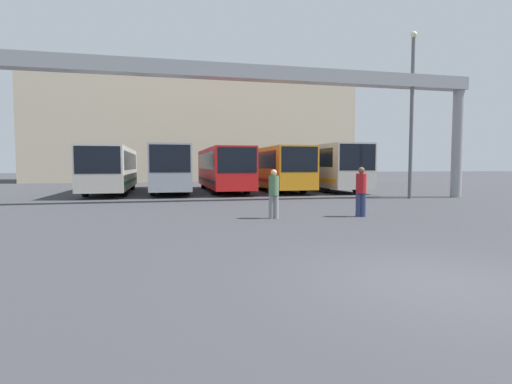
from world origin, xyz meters
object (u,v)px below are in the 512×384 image
at_px(bus_slot_2, 223,167).
at_px(pedestrian_mid_right, 361,190).
at_px(bus_slot_0, 112,167).
at_px(bus_slot_1, 169,166).
at_px(lamp_post, 412,109).
at_px(bus_slot_4, 324,165).
at_px(pedestrian_near_left, 274,193).
at_px(bus_slot_3, 275,166).

distance_m(bus_slot_2, pedestrian_mid_right, 15.30).
height_order(bus_slot_0, pedestrian_mid_right, bus_slot_0).
height_order(bus_slot_1, lamp_post, lamp_post).
distance_m(bus_slot_2, bus_slot_4, 7.50).
xyz_separation_m(bus_slot_2, pedestrian_near_left, (-0.42, -14.79, -0.82)).
bearing_deg(bus_slot_3, bus_slot_1, 173.46).
relative_size(bus_slot_0, bus_slot_1, 0.95).
xyz_separation_m(pedestrian_near_left, pedestrian_mid_right, (3.18, -0.24, 0.04)).
bearing_deg(bus_slot_2, pedestrian_mid_right, -79.58).
bearing_deg(bus_slot_1, lamp_post, -34.87).
relative_size(bus_slot_3, lamp_post, 1.18).
bearing_deg(bus_slot_2, lamp_post, -42.65).
xyz_separation_m(bus_slot_3, pedestrian_near_left, (-4.17, -14.47, -0.86)).
xyz_separation_m(bus_slot_0, bus_slot_3, (11.24, -0.53, 0.05)).
bearing_deg(bus_slot_2, bus_slot_4, -2.47).
bearing_deg(bus_slot_4, bus_slot_3, 179.84).
xyz_separation_m(bus_slot_4, pedestrian_near_left, (-7.92, -14.46, -0.97)).
bearing_deg(bus_slot_4, bus_slot_2, 177.53).
distance_m(bus_slot_1, pedestrian_near_left, 15.71).
distance_m(bus_slot_4, pedestrian_mid_right, 15.47).
distance_m(bus_slot_1, bus_slot_2, 3.79).
relative_size(bus_slot_0, bus_slot_3, 1.10).
height_order(bus_slot_4, pedestrian_mid_right, bus_slot_4).
bearing_deg(bus_slot_4, bus_slot_0, 177.95).
xyz_separation_m(bus_slot_0, bus_slot_1, (3.75, 0.33, 0.07)).
distance_m(bus_slot_3, pedestrian_mid_right, 14.77).
distance_m(bus_slot_2, pedestrian_near_left, 14.82).
relative_size(bus_slot_3, bus_slot_4, 1.00).
height_order(pedestrian_mid_right, lamp_post, lamp_post).
bearing_deg(bus_slot_0, lamp_post, -27.49).
distance_m(bus_slot_3, bus_slot_4, 3.75).
xyz_separation_m(bus_slot_0, bus_slot_4, (14.99, -0.54, 0.16)).
bearing_deg(bus_slot_3, pedestrian_near_left, -106.06).
height_order(bus_slot_1, pedestrian_mid_right, bus_slot_1).
height_order(bus_slot_2, bus_slot_4, bus_slot_4).
bearing_deg(bus_slot_1, pedestrian_near_left, -77.76).
relative_size(bus_slot_2, lamp_post, 1.25).
distance_m(pedestrian_near_left, lamp_post, 12.19).
bearing_deg(pedestrian_mid_right, bus_slot_4, 99.85).
bearing_deg(bus_slot_1, bus_slot_0, -174.92).
xyz_separation_m(bus_slot_4, pedestrian_mid_right, (-4.73, -14.70, -0.93)).
height_order(bus_slot_0, bus_slot_1, bus_slot_1).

